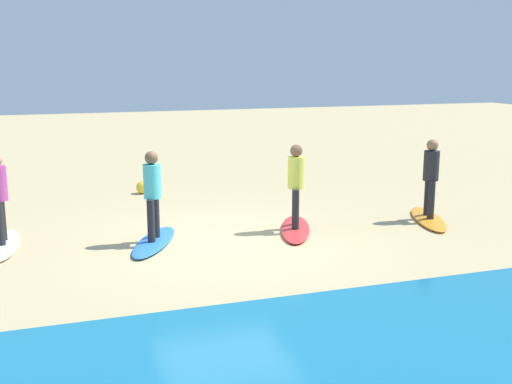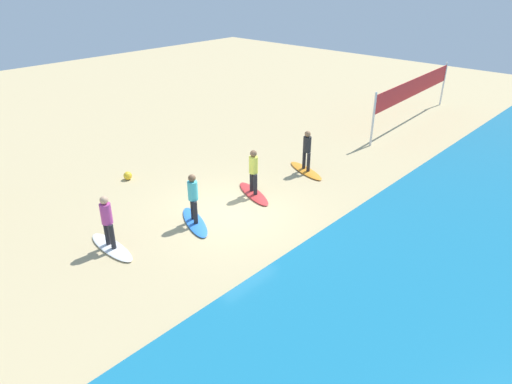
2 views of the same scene
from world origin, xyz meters
TOP-DOWN VIEW (x-y plane):
  - ground_plane at (0.00, 0.00)m, footprint 60.00×60.00m
  - surfboard_orange at (-4.53, -0.21)m, footprint 1.24×2.16m
  - surfer_orange at (-4.53, -0.21)m, footprint 0.32×0.44m
  - surfboard_red at (-1.57, -0.35)m, footprint 1.30×2.16m
  - surfer_red at (-1.57, -0.35)m, footprint 0.32×0.44m
  - surfboard_blue at (1.23, -0.35)m, footprint 1.39×2.14m
  - surfer_blue at (1.23, -0.35)m, footprint 0.32×0.43m
  - surfboard_white at (3.87, -1.02)m, footprint 0.65×2.12m
  - beach_ball at (0.77, -4.86)m, footprint 0.32×0.32m

SIDE VIEW (x-z plane):
  - ground_plane at x=0.00m, z-range 0.00..0.00m
  - surfboard_orange at x=-4.53m, z-range 0.00..0.09m
  - surfboard_red at x=-1.57m, z-range 0.00..0.09m
  - surfboard_blue at x=1.23m, z-range 0.00..0.09m
  - surfboard_white at x=3.87m, z-range 0.00..0.09m
  - beach_ball at x=0.77m, z-range 0.00..0.32m
  - surfer_orange at x=-4.53m, z-range 0.22..1.86m
  - surfer_red at x=-1.57m, z-range 0.22..1.86m
  - surfer_blue at x=1.23m, z-range 0.22..1.86m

